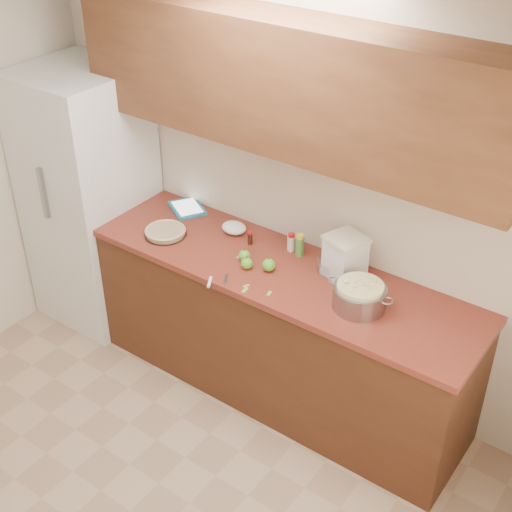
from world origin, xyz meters
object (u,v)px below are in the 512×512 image
Objects in this scene: pie at (165,232)px; tablet at (187,208)px; colander at (359,296)px; flour_canister at (345,256)px.

pie is 0.34m from tablet.
pie is 1.33m from colander.
colander is 1.48× the size of flour_canister.
pie reaches higher than tablet.
colander is 1.45m from tablet.
pie is 1.02× the size of flour_canister.
pie is 1.15m from flour_canister.
colander is 0.31m from flour_canister.
flour_canister is (-0.21, 0.21, 0.06)m from colander.
tablet is at bearing 107.32° from pie.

